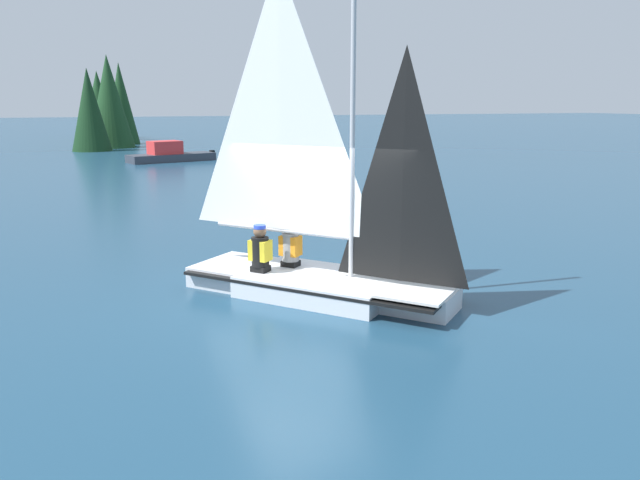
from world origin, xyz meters
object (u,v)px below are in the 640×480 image
motorboat_distant (170,154)px  buoy_marker (383,201)px  sailor_helm (291,251)px  sailboat_main (317,247)px  sailor_crew (260,256)px

motorboat_distant → buoy_marker: bearing=88.3°
sailor_helm → motorboat_distant: (-24.59, 1.12, -0.25)m
sailboat_main → buoy_marker: size_ratio=4.88×
sailor_helm → buoy_marker: size_ratio=1.03×
sailor_helm → sailor_crew: same height
sailboat_main → buoy_marker: (-7.77, 5.07, -0.64)m
sailboat_main → sailor_helm: 0.75m
sailor_crew → motorboat_distant: (-24.74, 1.71, -0.25)m
sailor_helm → motorboat_distant: size_ratio=0.24×
sailboat_main → buoy_marker: bearing=105.5°
sailor_helm → motorboat_distant: bearing=136.0°
sailboat_main → motorboat_distant: 25.29m
sailboat_main → sailor_helm: size_ratio=4.74×
sailor_helm → buoy_marker: sailor_helm is taller
sailor_crew → sailboat_main: bearing=16.7°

